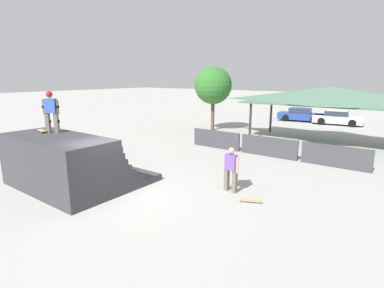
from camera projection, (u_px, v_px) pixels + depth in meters
name	position (u px, v px, depth m)	size (l,w,h in m)	color
ground_plane	(119.00, 198.00, 10.63)	(160.00, 160.00, 0.00)	#A3A09B
quarter_pipe_ramp	(68.00, 164.00, 11.58)	(4.84, 4.15, 2.04)	#38383D
skater_on_deck	(51.00, 109.00, 11.63)	(0.65, 0.52, 1.62)	#6B6051
skateboard_on_deck	(42.00, 131.00, 11.95)	(0.81, 0.39, 0.09)	silver
bystander_walking	(231.00, 167.00, 11.02)	(0.68, 0.28, 1.69)	#6B6051
skateboard_on_ground	(250.00, 200.00, 10.26)	(0.77, 0.49, 0.09)	green
barrier_fence	(269.00, 147.00, 16.06)	(9.78, 0.12, 1.05)	#3D3D42
pavilion_shelter	(330.00, 96.00, 18.67)	(10.57, 4.22, 3.61)	#2D2D33
tree_beside_pavilion	(213.00, 86.00, 23.28)	(2.91, 2.91, 5.00)	brown
parked_car_blue	(301.00, 115.00, 28.83)	(4.36, 2.12, 1.27)	navy
parked_car_white	(337.00, 118.00, 26.72)	(4.20, 2.19, 1.27)	silver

